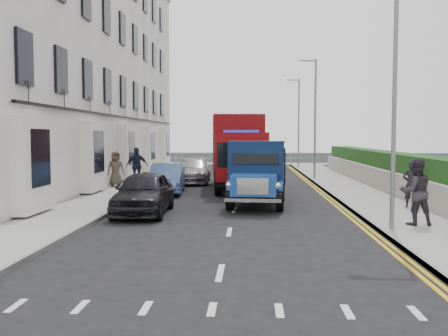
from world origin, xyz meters
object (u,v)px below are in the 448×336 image
bedford_lorry (257,177)px  pedestrian_east_near (411,184)px  lamp_near (390,81)px  parked_car_front (144,193)px  lamp_mid (313,111)px  lamp_far (297,118)px  red_lorry (237,150)px

bedford_lorry → pedestrian_east_near: size_ratio=3.18×
lamp_near → parked_car_front: 8.42m
lamp_mid → bedford_lorry: 12.14m
lamp_far → pedestrian_east_near: (1.92, -21.87, -3.07)m
parked_car_front → pedestrian_east_near: 9.14m
lamp_far → bedford_lorry: (-3.39, -21.29, -2.91)m
lamp_far → red_lorry: lamp_far is taller
lamp_near → pedestrian_east_near: lamp_near is taller
lamp_near → pedestrian_east_near: size_ratio=4.35×
bedford_lorry → parked_car_front: size_ratio=1.23×
lamp_near → red_lorry: bearing=111.1°
lamp_near → red_lorry: lamp_near is taller
red_lorry → pedestrian_east_near: bearing=-52.8°
parked_car_front → red_lorry: bearing=68.7°
red_lorry → parked_car_front: size_ratio=1.68×
red_lorry → pedestrian_east_near: 9.31m
red_lorry → parked_car_front: red_lorry is taller
parked_car_front → pedestrian_east_near: bearing=5.5°
lamp_mid → red_lorry: 6.87m
red_lorry → pedestrian_east_near: (6.18, -6.89, -0.98)m
lamp_mid → pedestrian_east_near: 12.41m
parked_car_front → lamp_far: bearing=71.2°
bedford_lorry → pedestrian_east_near: 5.34m
lamp_mid → parked_car_front: lamp_mid is taller
pedestrian_east_near → bedford_lorry: bearing=9.9°
lamp_near → parked_car_front: lamp_near is taller
pedestrian_east_near → lamp_near: bearing=81.1°
bedford_lorry → lamp_mid: bearing=77.8°
lamp_near → lamp_mid: size_ratio=1.00×
bedford_lorry → parked_car_front: bedford_lorry is taller
parked_car_front → pedestrian_east_near: size_ratio=2.58×
parked_car_front → lamp_mid: bearing=59.6°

